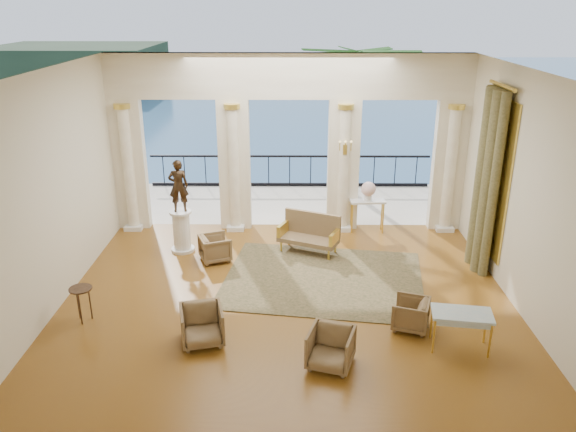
{
  "coord_description": "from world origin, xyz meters",
  "views": [
    {
      "loc": [
        0.1,
        -10.09,
        5.65
      ],
      "look_at": [
        0.01,
        0.6,
        1.55
      ],
      "focal_mm": 35.0,
      "sensor_mm": 36.0,
      "label": 1
    }
  ],
  "objects_px": {
    "game_table": "(462,316)",
    "armchair_d": "(215,247)",
    "statue": "(178,186)",
    "pedestal": "(182,232)",
    "armchair_c": "(411,313)",
    "console_table": "(368,206)",
    "armchair_b": "(331,346)",
    "side_table": "(81,293)",
    "armchair_a": "(202,324)",
    "settee": "(310,233)"
  },
  "relations": [
    {
      "from": "armchair_b",
      "to": "statue",
      "type": "height_order",
      "value": "statue"
    },
    {
      "from": "armchair_c",
      "to": "settee",
      "type": "xyz_separation_m",
      "value": [
        -1.75,
        3.43,
        0.14
      ]
    },
    {
      "from": "armchair_a",
      "to": "console_table",
      "type": "height_order",
      "value": "console_table"
    },
    {
      "from": "pedestal",
      "to": "console_table",
      "type": "distance_m",
      "value": 4.77
    },
    {
      "from": "game_table",
      "to": "pedestal",
      "type": "height_order",
      "value": "pedestal"
    },
    {
      "from": "armchair_d",
      "to": "console_table",
      "type": "relative_size",
      "value": 0.73
    },
    {
      "from": "statue",
      "to": "side_table",
      "type": "distance_m",
      "value": 3.6
    },
    {
      "from": "game_table",
      "to": "armchair_d",
      "type": "bearing_deg",
      "value": 151.78
    },
    {
      "from": "armchair_c",
      "to": "settee",
      "type": "relative_size",
      "value": 0.42
    },
    {
      "from": "pedestal",
      "to": "armchair_c",
      "type": "bearing_deg",
      "value": -35.18
    },
    {
      "from": "armchair_a",
      "to": "armchair_d",
      "type": "bearing_deg",
      "value": 80.02
    },
    {
      "from": "armchair_d",
      "to": "statue",
      "type": "height_order",
      "value": "statue"
    },
    {
      "from": "settee",
      "to": "pedestal",
      "type": "height_order",
      "value": "pedestal"
    },
    {
      "from": "armchair_b",
      "to": "settee",
      "type": "bearing_deg",
      "value": 109.98
    },
    {
      "from": "armchair_a",
      "to": "console_table",
      "type": "bearing_deg",
      "value": 42.21
    },
    {
      "from": "armchair_c",
      "to": "game_table",
      "type": "distance_m",
      "value": 1.0
    },
    {
      "from": "game_table",
      "to": "console_table",
      "type": "distance_m",
      "value": 5.38
    },
    {
      "from": "armchair_b",
      "to": "console_table",
      "type": "xyz_separation_m",
      "value": [
        1.31,
        5.83,
        0.34
      ]
    },
    {
      "from": "side_table",
      "to": "armchair_a",
      "type": "bearing_deg",
      "value": -16.61
    },
    {
      "from": "settee",
      "to": "game_table",
      "type": "height_order",
      "value": "settee"
    },
    {
      "from": "settee",
      "to": "console_table",
      "type": "xyz_separation_m",
      "value": [
        1.52,
        1.24,
        0.24
      ]
    },
    {
      "from": "armchair_d",
      "to": "console_table",
      "type": "xyz_separation_m",
      "value": [
        3.73,
        1.8,
        0.37
      ]
    },
    {
      "from": "armchair_a",
      "to": "armchair_c",
      "type": "height_order",
      "value": "armchair_a"
    },
    {
      "from": "console_table",
      "to": "side_table",
      "type": "distance_m",
      "value": 7.38
    },
    {
      "from": "armchair_c",
      "to": "side_table",
      "type": "distance_m",
      "value": 6.11
    },
    {
      "from": "armchair_b",
      "to": "settee",
      "type": "distance_m",
      "value": 4.59
    },
    {
      "from": "armchair_b",
      "to": "console_table",
      "type": "relative_size",
      "value": 0.79
    },
    {
      "from": "armchair_d",
      "to": "armchair_c",
      "type": "bearing_deg",
      "value": -147.75
    },
    {
      "from": "armchair_b",
      "to": "side_table",
      "type": "bearing_deg",
      "value": -179.34
    },
    {
      "from": "armchair_b",
      "to": "statue",
      "type": "relative_size",
      "value": 0.58
    },
    {
      "from": "console_table",
      "to": "game_table",
      "type": "bearing_deg",
      "value": -84.19
    },
    {
      "from": "armchair_a",
      "to": "console_table",
      "type": "distance_m",
      "value": 6.26
    },
    {
      "from": "game_table",
      "to": "side_table",
      "type": "relative_size",
      "value": 1.58
    },
    {
      "from": "game_table",
      "to": "statue",
      "type": "xyz_separation_m",
      "value": [
        -5.55,
        4.02,
        1.03
      ]
    },
    {
      "from": "game_table",
      "to": "console_table",
      "type": "relative_size",
      "value": 1.17
    },
    {
      "from": "armchair_b",
      "to": "game_table",
      "type": "xyz_separation_m",
      "value": [
        2.27,
        0.53,
        0.26
      ]
    },
    {
      "from": "armchair_a",
      "to": "game_table",
      "type": "bearing_deg",
      "value": -15.15
    },
    {
      "from": "armchair_a",
      "to": "statue",
      "type": "height_order",
      "value": "statue"
    },
    {
      "from": "statue",
      "to": "side_table",
      "type": "height_order",
      "value": "statue"
    },
    {
      "from": "armchair_a",
      "to": "pedestal",
      "type": "height_order",
      "value": "pedestal"
    },
    {
      "from": "game_table",
      "to": "statue",
      "type": "relative_size",
      "value": 0.87
    },
    {
      "from": "pedestal",
      "to": "side_table",
      "type": "bearing_deg",
      "value": -111.77
    },
    {
      "from": "armchair_c",
      "to": "console_table",
      "type": "distance_m",
      "value": 4.69
    },
    {
      "from": "pedestal",
      "to": "game_table",
      "type": "bearing_deg",
      "value": -35.91
    },
    {
      "from": "side_table",
      "to": "armchair_b",
      "type": "bearing_deg",
      "value": -16.61
    },
    {
      "from": "settee",
      "to": "pedestal",
      "type": "bearing_deg",
      "value": -155.94
    },
    {
      "from": "settee",
      "to": "game_table",
      "type": "distance_m",
      "value": 4.76
    },
    {
      "from": "side_table",
      "to": "statue",
      "type": "bearing_deg",
      "value": 68.23
    },
    {
      "from": "armchair_c",
      "to": "game_table",
      "type": "height_order",
      "value": "game_table"
    },
    {
      "from": "armchair_b",
      "to": "settee",
      "type": "xyz_separation_m",
      "value": [
        -0.22,
        4.59,
        0.1
      ]
    }
  ]
}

